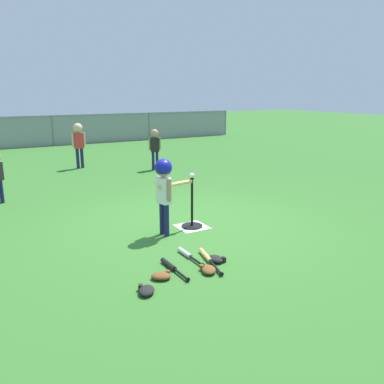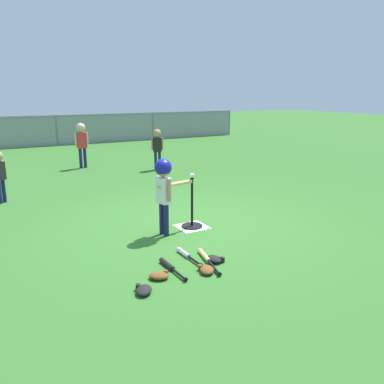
{
  "view_description": "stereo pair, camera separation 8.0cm",
  "coord_description": "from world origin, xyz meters",
  "views": [
    {
      "loc": [
        -2.88,
        -4.98,
        2.0
      ],
      "look_at": [
        -0.06,
        -0.09,
        0.55
      ],
      "focal_mm": 36.47,
      "sensor_mm": 36.0,
      "label": 1
    },
    {
      "loc": [
        -2.81,
        -5.02,
        2.0
      ],
      "look_at": [
        -0.06,
        -0.09,
        0.55
      ],
      "focal_mm": 36.47,
      "sensor_mm": 36.0,
      "label": 2
    }
  ],
  "objects": [
    {
      "name": "spare_bat_black",
      "position": [
        -1.0,
        -1.24,
        0.03
      ],
      "size": [
        0.07,
        0.61,
        0.06
      ],
      "color": "black",
      "rests_on": "ground_plane"
    },
    {
      "name": "fielder_deep_left",
      "position": [
        -0.3,
        5.54,
        0.78
      ],
      "size": [
        0.36,
        0.24,
        1.21
      ],
      "color": "#191E4C",
      "rests_on": "ground_plane"
    },
    {
      "name": "batting_tee",
      "position": [
        -0.06,
        -0.09,
        0.13
      ],
      "size": [
        0.32,
        0.32,
        0.77
      ],
      "color": "black",
      "rests_on": "ground_plane"
    },
    {
      "name": "glove_tossed_aside",
      "position": [
        -0.44,
        -1.33,
        0.04
      ],
      "size": [
        0.18,
        0.23,
        0.07
      ],
      "color": "black",
      "rests_on": "ground_plane"
    },
    {
      "name": "fielder_near_left",
      "position": [
        1.37,
        4.33,
        0.69
      ],
      "size": [
        0.3,
        0.21,
        1.07
      ],
      "color": "#191E4C",
      "rests_on": "ground_plane"
    },
    {
      "name": "batter_child",
      "position": [
        -0.56,
        -0.2,
        0.79
      ],
      "size": [
        0.63,
        0.31,
        1.11
      ],
      "color": "#191E4C",
      "rests_on": "ground_plane"
    },
    {
      "name": "glove_outfield_drop",
      "position": [
        -1.48,
        -1.62,
        0.04
      ],
      "size": [
        0.25,
        0.27,
        0.07
      ],
      "color": "black",
      "rests_on": "ground_plane"
    },
    {
      "name": "home_plate",
      "position": [
        -0.06,
        -0.09,
        0.0
      ],
      "size": [
        0.44,
        0.44,
        0.01
      ],
      "primitive_type": "cube",
      "color": "white",
      "rests_on": "ground_plane"
    },
    {
      "name": "glove_by_plate",
      "position": [
        -0.67,
        -1.54,
        0.04
      ],
      "size": [
        0.24,
        0.27,
        0.07
      ],
      "color": "brown",
      "rests_on": "ground_plane"
    },
    {
      "name": "spare_bat_silver",
      "position": [
        -0.67,
        -1.03,
        0.03
      ],
      "size": [
        0.06,
        0.57,
        0.06
      ],
      "color": "silver",
      "rests_on": "ground_plane"
    },
    {
      "name": "ground_plane",
      "position": [
        0.0,
        0.0,
        0.0
      ],
      "size": [
        60.0,
        60.0,
        0.0
      ],
      "primitive_type": "plane",
      "color": "#336B28"
    },
    {
      "name": "spare_bat_wood",
      "position": [
        -0.5,
        -1.24,
        0.03
      ],
      "size": [
        0.21,
        0.72,
        0.06
      ],
      "color": "#DBB266",
      "rests_on": "ground_plane"
    },
    {
      "name": "outfield_fence",
      "position": [
        0.0,
        10.63,
        0.62
      ],
      "size": [
        16.06,
        0.06,
        1.15
      ],
      "color": "slate",
      "rests_on": "ground_plane"
    },
    {
      "name": "glove_near_bats",
      "position": [
        -1.21,
        -1.41,
        0.04
      ],
      "size": [
        0.27,
        0.25,
        0.07
      ],
      "color": "brown",
      "rests_on": "ground_plane"
    },
    {
      "name": "baseball_on_tee",
      "position": [
        -0.06,
        -0.09,
        0.8
      ],
      "size": [
        0.07,
        0.07,
        0.07
      ],
      "primitive_type": "sphere",
      "color": "white",
      "rests_on": "batting_tee"
    }
  ]
}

